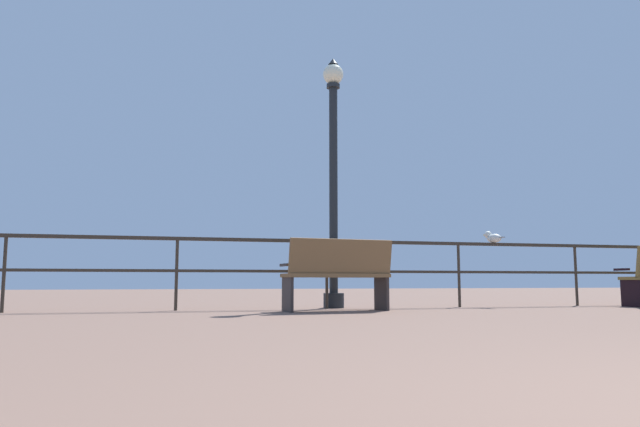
# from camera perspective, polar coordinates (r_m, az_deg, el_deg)

# --- Properties ---
(pier_railing) EXTENTS (21.42, 0.05, 1.00)m
(pier_railing) POSITION_cam_1_polar(r_m,az_deg,el_deg) (8.61, 0.67, -4.28)
(pier_railing) COLOR #322A21
(pier_railing) RESTS_ON ground_plane
(bench_near_left) EXTENTS (1.48, 0.71, 0.95)m
(bench_near_left) POSITION_cam_1_polar(r_m,az_deg,el_deg) (7.83, 1.79, -5.61)
(bench_near_left) COLOR brown
(bench_near_left) RESTS_ON ground_plane
(lamppost_center) EXTENTS (0.32, 0.32, 3.86)m
(lamppost_center) POSITION_cam_1_polar(r_m,az_deg,el_deg) (8.98, 1.31, 4.30)
(lamppost_center) COLOR black
(lamppost_center) RESTS_ON ground_plane
(seagull_on_rail) EXTENTS (0.23, 0.41, 0.20)m
(seagull_on_rail) POSITION_cam_1_polar(r_m,az_deg,el_deg) (9.76, 16.48, -2.25)
(seagull_on_rail) COLOR silver
(seagull_on_rail) RESTS_ON pier_railing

